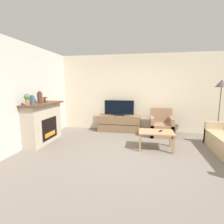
{
  "coord_description": "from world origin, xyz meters",
  "views": [
    {
      "loc": [
        0.09,
        -3.92,
        1.62
      ],
      "look_at": [
        -0.83,
        1.03,
        0.85
      ],
      "focal_mm": 28.0,
      "sensor_mm": 36.0,
      "label": 1
    }
  ],
  "objects": [
    {
      "name": "armchair",
      "position": [
        0.66,
        1.82,
        0.29
      ],
      "size": [
        0.7,
        0.76,
        0.87
      ],
      "color": "#937051",
      "rests_on": "ground"
    },
    {
      "name": "tv",
      "position": [
        -0.77,
        2.07,
        0.82
      ],
      "size": [
        1.03,
        0.18,
        0.54
      ],
      "color": "black",
      "rests_on": "tv_stand"
    },
    {
      "name": "wall_left",
      "position": [
        -2.95,
        0.0,
        1.35
      ],
      "size": [
        0.06,
        12.0,
        2.7
      ],
      "color": "beige",
      "rests_on": "ground"
    },
    {
      "name": "coffee_table",
      "position": [
        0.41,
        0.52,
        0.4
      ],
      "size": [
        0.87,
        0.59,
        0.46
      ],
      "color": "#A37F56",
      "rests_on": "ground"
    },
    {
      "name": "mantel_vase_centre_left",
      "position": [
        -2.71,
        0.39,
        1.29
      ],
      "size": [
        0.13,
        0.13,
        0.34
      ],
      "color": "#512D23",
      "rests_on": "fireplace"
    },
    {
      "name": "remote",
      "position": [
        0.53,
        0.56,
        0.47
      ],
      "size": [
        0.1,
        0.15,
        0.02
      ],
      "rotation": [
        0.0,
        0.0,
        -0.45
      ],
      "color": "black",
      "rests_on": "coffee_table"
    },
    {
      "name": "mantel_vase_left",
      "position": [
        -2.71,
        0.05,
        1.25
      ],
      "size": [
        0.12,
        0.12,
        0.25
      ],
      "color": "#385670",
      "rests_on": "fireplace"
    },
    {
      "name": "mantel_clock",
      "position": [
        -2.71,
        0.65,
        1.21
      ],
      "size": [
        0.08,
        0.11,
        0.15
      ],
      "color": "brown",
      "rests_on": "fireplace"
    },
    {
      "name": "ground_plane",
      "position": [
        0.0,
        0.0,
        0.0
      ],
      "size": [
        24.0,
        24.0,
        0.0
      ],
      "primitive_type": "plane",
      "color": "slate"
    },
    {
      "name": "floor_lamp",
      "position": [
        2.26,
        1.64,
        1.56
      ],
      "size": [
        0.34,
        0.34,
        1.79
      ],
      "color": "black",
      "rests_on": "ground"
    },
    {
      "name": "tv_stand",
      "position": [
        -0.77,
        2.07,
        0.28
      ],
      "size": [
        1.46,
        0.49,
        0.57
      ],
      "color": "brown",
      "rests_on": "ground"
    },
    {
      "name": "wall_back",
      "position": [
        0.0,
        2.39,
        1.35
      ],
      "size": [
        12.0,
        0.06,
        2.7
      ],
      "color": "beige",
      "rests_on": "ground"
    },
    {
      "name": "potted_plant",
      "position": [
        -2.71,
        -0.14,
        1.3
      ],
      "size": [
        0.15,
        0.15,
        0.28
      ],
      "color": "#936B4C",
      "rests_on": "fireplace"
    },
    {
      "name": "fireplace",
      "position": [
        -2.72,
        0.5,
        0.58
      ],
      "size": [
        0.52,
        1.49,
        1.14
      ],
      "color": "#B7A893",
      "rests_on": "ground"
    }
  ]
}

